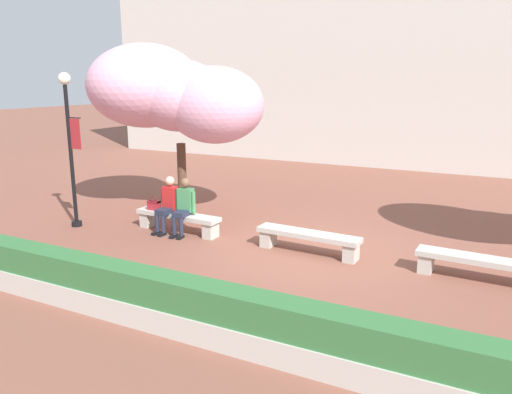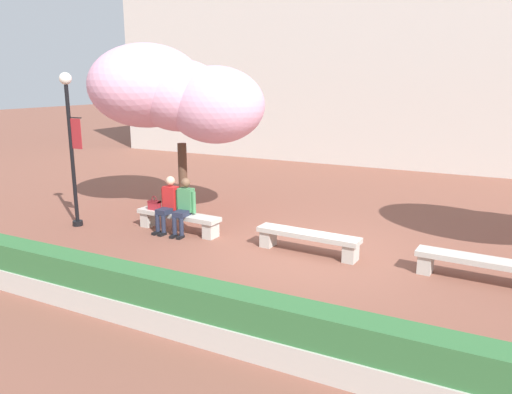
{
  "view_description": "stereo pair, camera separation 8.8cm",
  "coord_description": "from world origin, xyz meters",
  "px_view_note": "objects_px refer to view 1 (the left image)",
  "views": [
    {
      "loc": [
        3.46,
        -9.09,
        3.47
      ],
      "look_at": [
        -1.29,
        0.2,
        1.0
      ],
      "focal_mm": 35.0,
      "sensor_mm": 36.0,
      "label": 1
    },
    {
      "loc": [
        3.54,
        -9.05,
        3.47
      ],
      "look_at": [
        -1.29,
        0.2,
        1.0
      ],
      "focal_mm": 35.0,
      "sensor_mm": 36.0,
      "label": 2
    }
  ],
  "objects_px": {
    "person_seated_right": "(184,204)",
    "handbag": "(154,205)",
    "stone_bench_near_west": "(308,238)",
    "cherry_tree_main": "(172,93)",
    "stone_bench_west_end": "(178,219)",
    "stone_bench_center": "(481,265)",
    "person_seated_left": "(168,202)",
    "lamp_post_with_banner": "(70,136)"
  },
  "relations": [
    {
      "from": "person_seated_left",
      "to": "handbag",
      "type": "xyz_separation_m",
      "value": [
        -0.45,
        0.03,
        -0.12
      ]
    },
    {
      "from": "stone_bench_west_end",
      "to": "stone_bench_center",
      "type": "distance_m",
      "value": 6.45
    },
    {
      "from": "stone_bench_near_west",
      "to": "cherry_tree_main",
      "type": "xyz_separation_m",
      "value": [
        -4.27,
        1.36,
        2.81
      ]
    },
    {
      "from": "stone_bench_near_west",
      "to": "person_seated_right",
      "type": "xyz_separation_m",
      "value": [
        -3.0,
        -0.05,
        0.38
      ]
    },
    {
      "from": "stone_bench_west_end",
      "to": "person_seated_right",
      "type": "height_order",
      "value": "person_seated_right"
    },
    {
      "from": "stone_bench_west_end",
      "to": "cherry_tree_main",
      "type": "height_order",
      "value": "cherry_tree_main"
    },
    {
      "from": "stone_bench_west_end",
      "to": "lamp_post_with_banner",
      "type": "relative_size",
      "value": 0.61
    },
    {
      "from": "person_seated_left",
      "to": "lamp_post_with_banner",
      "type": "relative_size",
      "value": 0.36
    },
    {
      "from": "stone_bench_west_end",
      "to": "cherry_tree_main",
      "type": "bearing_deg",
      "value": 127.37
    },
    {
      "from": "stone_bench_west_end",
      "to": "stone_bench_near_west",
      "type": "xyz_separation_m",
      "value": [
        3.23,
        0.0,
        0.0
      ]
    },
    {
      "from": "stone_bench_west_end",
      "to": "person_seated_left",
      "type": "height_order",
      "value": "person_seated_left"
    },
    {
      "from": "person_seated_left",
      "to": "person_seated_right",
      "type": "distance_m",
      "value": 0.44
    },
    {
      "from": "handbag",
      "to": "lamp_post_with_banner",
      "type": "xyz_separation_m",
      "value": [
        -1.79,
        -0.72,
        1.61
      ]
    },
    {
      "from": "person_seated_right",
      "to": "handbag",
      "type": "distance_m",
      "value": 0.9
    },
    {
      "from": "stone_bench_near_west",
      "to": "person_seated_right",
      "type": "bearing_deg",
      "value": -178.98
    },
    {
      "from": "lamp_post_with_banner",
      "to": "stone_bench_west_end",
      "type": "bearing_deg",
      "value": 16.72
    },
    {
      "from": "person_seated_right",
      "to": "cherry_tree_main",
      "type": "xyz_separation_m",
      "value": [
        -1.26,
        1.41,
        2.42
      ]
    },
    {
      "from": "stone_bench_near_west",
      "to": "person_seated_left",
      "type": "bearing_deg",
      "value": -179.11
    },
    {
      "from": "cherry_tree_main",
      "to": "stone_bench_center",
      "type": "bearing_deg",
      "value": -10.29
    },
    {
      "from": "cherry_tree_main",
      "to": "lamp_post_with_banner",
      "type": "distance_m",
      "value": 2.7
    },
    {
      "from": "person_seated_left",
      "to": "handbag",
      "type": "bearing_deg",
      "value": 175.64
    },
    {
      "from": "person_seated_left",
      "to": "cherry_tree_main",
      "type": "bearing_deg",
      "value": 120.09
    },
    {
      "from": "stone_bench_near_west",
      "to": "handbag",
      "type": "distance_m",
      "value": 3.9
    },
    {
      "from": "stone_bench_west_end",
      "to": "stone_bench_center",
      "type": "height_order",
      "value": "same"
    },
    {
      "from": "person_seated_right",
      "to": "lamp_post_with_banner",
      "type": "bearing_deg",
      "value": -165.67
    },
    {
      "from": "stone_bench_west_end",
      "to": "stone_bench_near_west",
      "type": "bearing_deg",
      "value": 0.0
    },
    {
      "from": "cherry_tree_main",
      "to": "person_seated_right",
      "type": "bearing_deg",
      "value": -48.24
    },
    {
      "from": "stone_bench_west_end",
      "to": "person_seated_right",
      "type": "xyz_separation_m",
      "value": [
        0.22,
        -0.05,
        0.38
      ]
    },
    {
      "from": "stone_bench_center",
      "to": "lamp_post_with_banner",
      "type": "xyz_separation_m",
      "value": [
        -8.91,
        -0.74,
        1.88
      ]
    },
    {
      "from": "stone_bench_west_end",
      "to": "lamp_post_with_banner",
      "type": "bearing_deg",
      "value": -163.28
    },
    {
      "from": "person_seated_left",
      "to": "person_seated_right",
      "type": "bearing_deg",
      "value": 0.03
    },
    {
      "from": "stone_bench_west_end",
      "to": "handbag",
      "type": "xyz_separation_m",
      "value": [
        -0.67,
        -0.02,
        0.27
      ]
    },
    {
      "from": "person_seated_left",
      "to": "lamp_post_with_banner",
      "type": "distance_m",
      "value": 2.77
    },
    {
      "from": "stone_bench_near_west",
      "to": "cherry_tree_main",
      "type": "relative_size",
      "value": 0.48
    },
    {
      "from": "cherry_tree_main",
      "to": "lamp_post_with_banner",
      "type": "xyz_separation_m",
      "value": [
        -1.41,
        -2.1,
        -0.93
      ]
    },
    {
      "from": "stone_bench_west_end",
      "to": "person_seated_left",
      "type": "distance_m",
      "value": 0.45
    },
    {
      "from": "stone_bench_near_west",
      "to": "person_seated_left",
      "type": "xyz_separation_m",
      "value": [
        -3.45,
        -0.05,
        0.38
      ]
    },
    {
      "from": "stone_bench_west_end",
      "to": "person_seated_right",
      "type": "distance_m",
      "value": 0.45
    },
    {
      "from": "person_seated_left",
      "to": "stone_bench_west_end",
      "type": "bearing_deg",
      "value": 13.65
    },
    {
      "from": "handbag",
      "to": "lamp_post_with_banner",
      "type": "distance_m",
      "value": 2.51
    },
    {
      "from": "stone_bench_center",
      "to": "person_seated_right",
      "type": "height_order",
      "value": "person_seated_right"
    },
    {
      "from": "handbag",
      "to": "cherry_tree_main",
      "type": "bearing_deg",
      "value": 105.14
    }
  ]
}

